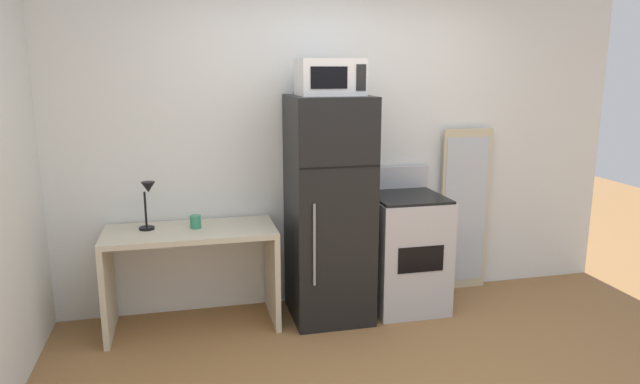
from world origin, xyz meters
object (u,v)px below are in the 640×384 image
(refrigerator, at_px, (329,209))
(microwave, at_px, (330,77))
(desk, at_px, (192,258))
(oven_range, at_px, (405,251))
(coffee_mug, at_px, (196,222))
(desk_lamp, at_px, (148,197))
(leaning_mirror, at_px, (464,210))

(refrigerator, distance_m, microwave, 0.98)
(refrigerator, bearing_deg, microwave, -89.68)
(desk, height_order, oven_range, oven_range)
(coffee_mug, relative_size, oven_range, 0.09)
(microwave, distance_m, oven_range, 1.51)
(desk_lamp, bearing_deg, refrigerator, -4.00)
(desk, xyz_separation_m, oven_range, (1.67, -0.02, -0.06))
(oven_range, distance_m, leaning_mirror, 0.72)
(desk_lamp, height_order, leaning_mirror, leaning_mirror)
(microwave, bearing_deg, oven_range, 3.46)
(coffee_mug, height_order, refrigerator, refrigerator)
(coffee_mug, xyz_separation_m, microwave, (0.99, -0.08, 1.03))
(desk, bearing_deg, coffee_mug, 32.69)
(desk_lamp, relative_size, coffee_mug, 3.72)
(refrigerator, bearing_deg, desk, 178.01)
(leaning_mirror, bearing_deg, oven_range, -158.06)
(refrigerator, bearing_deg, leaning_mirror, 12.09)
(oven_range, bearing_deg, refrigerator, -178.44)
(oven_range, bearing_deg, desk_lamp, 177.81)
(desk_lamp, relative_size, leaning_mirror, 0.25)
(leaning_mirror, bearing_deg, desk_lamp, -176.00)
(desk, distance_m, leaning_mirror, 2.32)
(desk_lamp, height_order, oven_range, desk_lamp)
(refrigerator, height_order, microwave, microwave)
(desk_lamp, xyz_separation_m, refrigerator, (1.31, -0.09, -0.14))
(desk, relative_size, oven_range, 1.12)
(desk_lamp, relative_size, oven_range, 0.32)
(coffee_mug, bearing_deg, desk, -147.31)
(desk, height_order, refrigerator, refrigerator)
(oven_range, bearing_deg, coffee_mug, 178.42)
(coffee_mug, xyz_separation_m, leaning_mirror, (2.26, 0.21, -0.10))
(refrigerator, distance_m, oven_range, 0.75)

